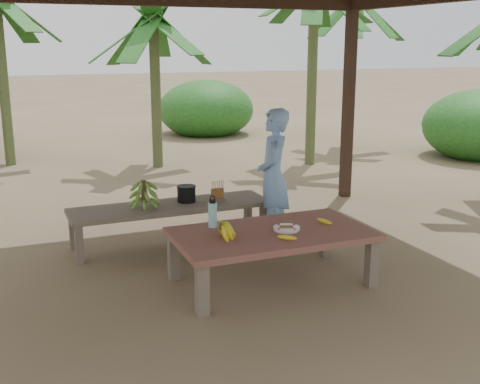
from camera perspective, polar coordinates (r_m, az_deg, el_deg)
name	(u,v)px	position (r m, az deg, el deg)	size (l,w,h in m)	color
ground	(222,279)	(5.79, -1.74, -8.21)	(80.00, 80.00, 0.00)	brown
work_table	(272,238)	(5.56, 3.02, -4.37)	(1.81, 1.01, 0.50)	brown
bench	(170,210)	(6.68, -6.61, -1.67)	(2.20, 0.61, 0.45)	brown
ripe_banana_bunch	(220,230)	(5.32, -1.88, -3.59)	(0.26, 0.22, 0.16)	yellow
plate	(286,229)	(5.57, 4.43, -3.47)	(0.25, 0.25, 0.04)	white
loose_banana_front	(287,238)	(5.30, 4.49, -4.33)	(0.04, 0.18, 0.04)	yellow
loose_banana_side	(325,221)	(5.81, 8.04, -2.78)	(0.04, 0.16, 0.04)	yellow
water_flask	(213,214)	(5.63, -2.61, -2.08)	(0.08, 0.08, 0.31)	#3DBBBF
green_banana_stalk	(144,193)	(6.55, -9.10, -0.12)	(0.28, 0.28, 0.32)	#598C2D
cooking_pot	(186,194)	(6.76, -5.10, -0.19)	(0.20, 0.20, 0.17)	black
skewer_rack	(217,191)	(6.75, -2.16, 0.12)	(0.18, 0.08, 0.24)	#A57F47
woman	(273,176)	(6.66, 3.17, 1.51)	(0.55, 0.36, 1.50)	#79A5E5
banana_plant_n	(154,32)	(10.81, -8.18, 14.75)	(1.80, 1.80, 2.84)	#596638
banana_plant_far	(355,13)	(13.17, 10.82, 16.34)	(1.80, 1.80, 3.28)	#596638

